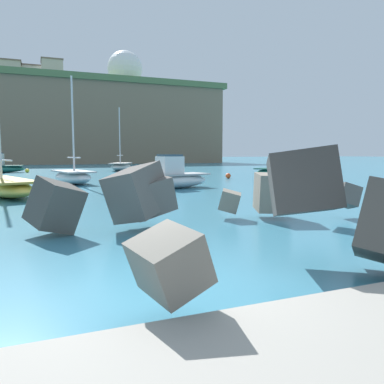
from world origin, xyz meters
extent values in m
plane|color=teal|center=(0.00, 0.00, 0.00)|extent=(400.00, 400.00, 0.00)
cube|color=#605B56|center=(0.79, 4.34, 1.03)|extent=(2.01, 1.69, 1.71)
cube|color=#4C4944|center=(-1.29, 4.46, 0.77)|extent=(1.61, 1.39, 1.54)
cube|color=#605B56|center=(7.48, 3.67, 0.73)|extent=(0.98, 0.94, 0.94)
cube|color=slate|center=(-0.26, -1.42, 0.77)|extent=(1.02, 1.03, 0.91)
cube|color=gray|center=(5.93, 3.39, 1.57)|extent=(1.21, 1.08, 0.98)
cube|color=#3D3A38|center=(2.85, 0.04, 1.53)|extent=(1.57, 1.73, 1.41)
cube|color=gray|center=(3.96, 5.01, 0.57)|extent=(0.90, 0.90, 0.78)
cube|color=gray|center=(5.23, 4.55, 0.84)|extent=(1.31, 1.43, 1.25)
cube|color=#605B56|center=(1.10, 4.41, 0.90)|extent=(1.52, 1.33, 1.20)
ellipsoid|color=#EAC64C|center=(-3.15, 14.78, 0.42)|extent=(3.76, 6.61, 0.85)
cube|color=#AF9539|center=(-3.15, 14.78, 0.81)|extent=(3.46, 6.08, 0.10)
cylinder|color=silver|center=(-3.30, 15.23, 1.75)|extent=(1.26, 3.64, 0.08)
ellipsoid|color=white|center=(5.95, 15.79, 0.43)|extent=(4.78, 2.86, 0.86)
cube|color=#ACACAC|center=(5.95, 15.79, 0.82)|extent=(4.40, 2.63, 0.10)
cube|color=silver|center=(5.62, 15.71, 1.38)|extent=(1.57, 1.40, 1.04)
cube|color=#334C5B|center=(5.62, 15.71, 1.96)|extent=(1.41, 1.26, 0.12)
ellipsoid|color=beige|center=(7.70, 39.72, 0.47)|extent=(4.15, 6.23, 0.94)
cube|color=#9C9991|center=(7.70, 39.72, 0.90)|extent=(3.82, 5.73, 0.10)
cylinder|color=silver|center=(7.53, 39.31, 4.18)|extent=(0.12, 0.12, 6.47)
cylinder|color=silver|center=(7.53, 39.31, 1.84)|extent=(1.42, 3.30, 0.08)
ellipsoid|color=#1E6656|center=(-5.24, 40.08, 0.39)|extent=(4.96, 2.10, 0.78)
cube|color=#164C41|center=(-5.24, 40.08, 0.74)|extent=(4.57, 1.93, 0.10)
ellipsoid|color=white|center=(0.60, 21.39, 0.45)|extent=(2.93, 4.85, 0.90)
cube|color=#ACACAC|center=(0.60, 21.39, 0.86)|extent=(2.69, 4.46, 0.10)
cylinder|color=silver|center=(0.67, 21.06, 4.02)|extent=(0.12, 0.12, 6.25)
cylinder|color=silver|center=(0.67, 21.06, 1.80)|extent=(0.64, 2.67, 0.08)
ellipsoid|color=#1E6656|center=(18.74, 22.71, 0.35)|extent=(4.12, 6.02, 0.70)
cube|color=#164C41|center=(18.74, 22.71, 0.66)|extent=(3.79, 5.54, 0.10)
cube|color=silver|center=(18.58, 23.10, 1.34)|extent=(1.84, 2.05, 1.27)
cube|color=#334C5B|center=(18.58, 23.10, 2.03)|extent=(1.65, 1.85, 0.12)
sphere|color=#E54C1E|center=(13.02, 22.41, 0.22)|extent=(0.44, 0.44, 0.44)
sphere|color=yellow|center=(-2.58, 38.96, 0.22)|extent=(0.44, 0.44, 0.44)
cube|color=#847056|center=(-6.62, 88.24, 7.92)|extent=(85.42, 37.99, 15.83)
cube|color=#567547|center=(-6.62, 88.24, 16.43)|extent=(87.13, 38.75, 1.20)
cylinder|color=silver|center=(20.59, 94.73, 18.23)|extent=(4.46, 4.46, 2.39)
sphere|color=white|center=(20.59, 94.73, 23.90)|extent=(8.95, 8.95, 8.95)
cube|color=#B2ADA3|center=(2.66, 90.78, 20.13)|extent=(4.58, 5.34, 6.19)
cube|color=#66564C|center=(2.66, 90.78, 23.38)|extent=(4.81, 5.60, 0.30)
cube|color=#B2ADA3|center=(-7.32, 93.63, 19.87)|extent=(6.66, 6.29, 5.67)
cube|color=#66564C|center=(-7.32, 93.63, 22.85)|extent=(6.99, 6.61, 0.30)
cube|color=beige|center=(-3.39, 97.98, 20.05)|extent=(7.61, 4.17, 6.04)
cube|color=#66564C|center=(-3.39, 97.98, 23.22)|extent=(7.99, 4.38, 0.30)
camera|label=1|loc=(-1.71, -5.69, 2.08)|focal=35.75mm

